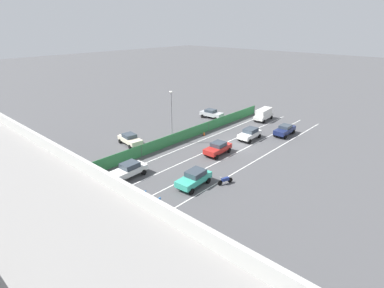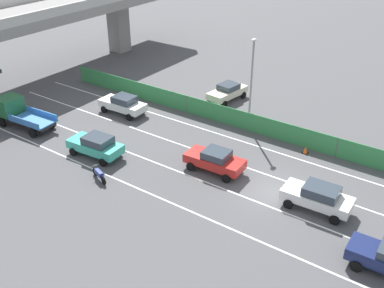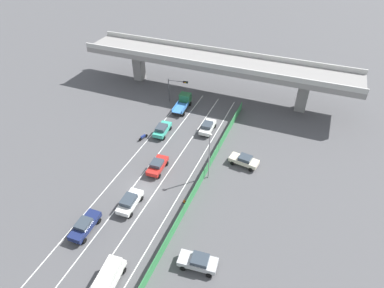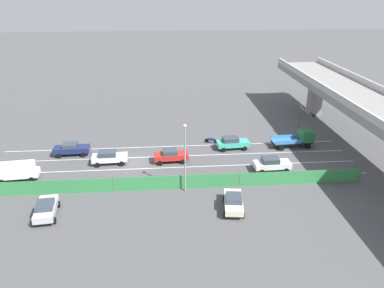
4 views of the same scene
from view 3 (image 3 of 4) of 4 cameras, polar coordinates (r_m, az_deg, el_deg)
name	(u,v)px [view 3 (image 3 of 4)]	position (r m, az deg, el deg)	size (l,w,h in m)	color
ground_plane	(143,190)	(46.23, -8.53, -8.03)	(300.00, 300.00, 0.00)	#4C4C4F
lane_line_left_edge	(131,160)	(51.41, -10.69, -2.73)	(0.14, 46.10, 0.01)	silver
lane_line_mid_left	(150,165)	(49.99, -7.41, -3.69)	(0.14, 46.10, 0.01)	silver
lane_line_mid_right	(170,171)	(48.76, -3.95, -4.68)	(0.14, 46.10, 0.01)	silver
lane_line_right_edge	(190,176)	(47.73, -0.31, -5.70)	(0.14, 46.10, 0.01)	silver
elevated_overpass	(215,63)	(65.50, 4.06, 13.87)	(54.10, 8.01, 8.17)	gray
green_fence	(203,176)	(46.65, 1.94, -5.59)	(0.10, 42.20, 1.65)	#338447
car_van_white	(109,277)	(37.47, -14.40, -21.61)	(2.35, 4.88, 2.14)	silver
car_taxi_teal	(162,129)	(55.65, -5.24, 2.59)	(2.29, 4.51, 1.73)	teal
car_sedan_red	(157,165)	(48.44, -6.07, -3.73)	(2.22, 4.43, 1.68)	red
car_hatchback_white	(208,127)	(56.10, 2.74, 3.03)	(2.13, 4.51, 1.73)	silver
car_sedan_white	(130,202)	(43.78, -10.86, -9.87)	(2.20, 4.46, 1.72)	white
car_sedan_navy	(85,225)	(42.60, -18.24, -13.38)	(2.11, 4.69, 1.64)	navy
flatbed_truck_blue	(184,102)	(62.71, -1.47, 7.43)	(2.63, 5.71, 2.36)	black
motorcycle	(143,137)	(55.06, -8.54, 1.23)	(0.84, 1.88, 0.93)	black
parked_wagon_silver	(198,261)	(37.76, 1.10, -19.86)	(4.46, 2.41, 1.63)	#B2B5B7
parked_sedan_cream	(244,160)	(49.69, 9.12, -2.82)	(4.55, 2.47, 1.63)	beige
traffic_light	(176,86)	(63.42, -2.83, 10.11)	(3.96, 0.70, 4.84)	#47474C
street_lamp	(209,152)	(44.60, 3.04, -1.43)	(0.60, 0.36, 7.81)	gray
traffic_cone	(184,201)	(44.03, -1.35, -9.88)	(0.47, 0.47, 0.62)	orange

